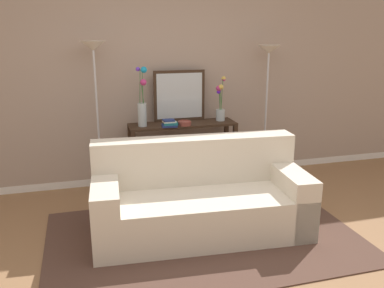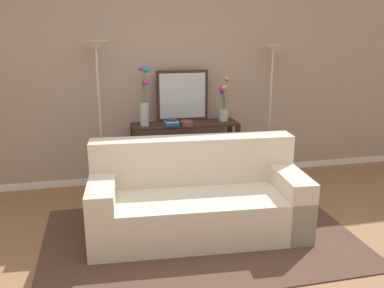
{
  "view_description": "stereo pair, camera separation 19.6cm",
  "coord_description": "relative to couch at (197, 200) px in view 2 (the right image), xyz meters",
  "views": [
    {
      "loc": [
        -0.99,
        -2.73,
        1.9
      ],
      "look_at": [
        0.14,
        1.32,
        0.71
      ],
      "focal_mm": 38.09,
      "sensor_mm": 36.0,
      "label": 1
    },
    {
      "loc": [
        -0.8,
        -2.77,
        1.9
      ],
      "look_at": [
        0.14,
        1.32,
        0.71
      ],
      "focal_mm": 38.09,
      "sensor_mm": 36.0,
      "label": 2
    }
  ],
  "objects": [
    {
      "name": "fruit_bowl",
      "position": [
        0.14,
        1.1,
        0.51
      ],
      "size": [
        0.16,
        0.16,
        0.05
      ],
      "color": "brown",
      "rests_on": "console_table"
    },
    {
      "name": "couch",
      "position": [
        0.0,
        0.0,
        0.0
      ],
      "size": [
        2.06,
        1.01,
        0.88
      ],
      "color": "beige",
      "rests_on": "ground"
    },
    {
      "name": "vase_tall_flowers",
      "position": [
        -0.34,
        1.19,
        0.74
      ],
      "size": [
        0.13,
        0.12,
        0.69
      ],
      "color": "silver",
      "rests_on": "console_table"
    },
    {
      "name": "wall_mirror",
      "position": [
        0.14,
        1.36,
        0.8
      ],
      "size": [
        0.64,
        0.02,
        0.62
      ],
      "color": "#382619",
      "rests_on": "console_table"
    },
    {
      "name": "area_rug",
      "position": [
        -0.0,
        -0.16,
        -0.31
      ],
      "size": [
        2.88,
        1.81,
        0.01
      ],
      "color": "#51382D",
      "rests_on": "ground"
    },
    {
      "name": "back_wall",
      "position": [
        -0.05,
        1.55,
        1.08
      ],
      "size": [
        12.0,
        0.15,
        2.8
      ],
      "color": "white",
      "rests_on": "ground"
    },
    {
      "name": "book_stack",
      "position": [
        -0.04,
        1.09,
        0.52
      ],
      "size": [
        0.2,
        0.17,
        0.08
      ],
      "color": "navy",
      "rests_on": "console_table"
    },
    {
      "name": "console_table",
      "position": [
        0.14,
        1.21,
        0.24
      ],
      "size": [
        1.3,
        0.36,
        0.8
      ],
      "color": "#382619",
      "rests_on": "ground"
    },
    {
      "name": "book_row_under_console",
      "position": [
        -0.23,
        1.21,
        -0.26
      ],
      "size": [
        0.33,
        0.17,
        0.13
      ],
      "color": "gold",
      "rests_on": "ground"
    },
    {
      "name": "vase_short_flowers",
      "position": [
        0.64,
        1.24,
        0.69
      ],
      "size": [
        0.13,
        0.12,
        0.55
      ],
      "color": "silver",
      "rests_on": "console_table"
    },
    {
      "name": "floor_lamp_left",
      "position": [
        -0.86,
        1.19,
        1.08
      ],
      "size": [
        0.28,
        0.28,
        1.78
      ],
      "color": "silver",
      "rests_on": "ground"
    },
    {
      "name": "ground_plane",
      "position": [
        -0.05,
        -0.74,
        -0.33
      ],
      "size": [
        16.0,
        16.0,
        0.02
      ],
      "primitive_type": "cube",
      "color": "#936B47"
    },
    {
      "name": "floor_lamp_right",
      "position": [
        1.24,
        1.19,
        1.03
      ],
      "size": [
        0.28,
        0.28,
        1.71
      ],
      "color": "silver",
      "rests_on": "ground"
    }
  ]
}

